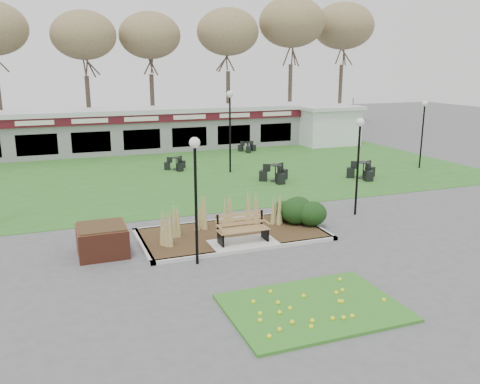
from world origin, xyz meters
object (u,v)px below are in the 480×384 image
object	(u,v)px
food_pavilion	(138,130)
lamp_post_near_left	(195,173)
patio_umbrella	(352,124)
bistro_set_d	(247,148)
lamp_post_far_right	(424,119)
bistro_set_b	(275,176)
park_bench	(242,228)
service_hut	(327,125)
lamp_post_mid_right	(230,114)
bistro_set_a	(176,166)
lamp_post_near_right	(359,145)
brick_planter	(102,240)
bistro_set_c	(363,173)

from	to	relation	value
food_pavilion	lamp_post_near_left	world-z (taller)	lamp_post_near_left
lamp_post_near_left	patio_umbrella	xyz separation A→B (m)	(17.44, 18.80, -1.37)
bistro_set_d	patio_umbrella	distance (m)	8.93
lamp_post_far_right	bistro_set_b	distance (m)	9.45
park_bench	patio_umbrella	distance (m)	23.65
park_bench	patio_umbrella	size ratio (longest dim) A/B	0.72
park_bench	bistro_set_b	distance (m)	9.39
service_hut	lamp_post_mid_right	world-z (taller)	lamp_post_mid_right
bistro_set_b	bistro_set_d	size ratio (longest dim) A/B	1.30
lamp_post_near_left	park_bench	bearing A→B (deg)	29.65
service_hut	bistro_set_a	xyz separation A→B (m)	(-12.62, -5.12, -1.20)
patio_umbrella	lamp_post_far_right	bearing A→B (deg)	-99.48
lamp_post_near_right	patio_umbrella	bearing A→B (deg)	57.76
service_hut	lamp_post_near_left	xyz separation A→B (m)	(-15.34, -18.80, 1.33)
park_bench	lamp_post_mid_right	world-z (taller)	lamp_post_mid_right
brick_planter	bistro_set_d	bearing A→B (deg)	54.99
lamp_post_mid_right	lamp_post_near_right	bearing A→B (deg)	-78.15
lamp_post_near_right	bistro_set_b	world-z (taller)	lamp_post_near_right
brick_planter	bistro_set_b	distance (m)	11.78
brick_planter	park_bench	bearing A→B (deg)	-9.69
park_bench	lamp_post_near_left	distance (m)	3.05
lamp_post_near_right	patio_umbrella	world-z (taller)	lamp_post_near_right
lamp_post_near_right	bistro_set_d	bearing A→B (deg)	84.83
bistro_set_c	bistro_set_d	world-z (taller)	bistro_set_c
service_hut	patio_umbrella	bearing A→B (deg)	0.00
food_pavilion	bistro_set_c	xyz separation A→B (m)	(9.42, -12.69, -1.17)
lamp_post_near_right	bistro_set_b	distance (m)	6.86
park_bench	patio_umbrella	xyz separation A→B (m)	(15.60, 17.75, 0.82)
park_bench	bistro_set_b	bearing A→B (deg)	58.66
brick_planter	lamp_post_near_left	size ratio (longest dim) A/B	0.39
service_hut	patio_umbrella	xyz separation A→B (m)	(2.10, 0.00, -0.04)
lamp_post_far_right	patio_umbrella	distance (m)	9.80
brick_planter	bistro_set_c	bearing A→B (deg)	24.40
park_bench	lamp_post_far_right	xyz separation A→B (m)	(14.00, 8.18, 2.20)
brick_planter	service_hut	size ratio (longest dim) A/B	0.34
food_pavilion	patio_umbrella	size ratio (longest dim) A/B	10.42
brick_planter	food_pavilion	distance (m)	19.49
food_pavilion	bistro_set_c	world-z (taller)	food_pavilion
bistro_set_b	bistro_set_c	distance (m)	4.65
lamp_post_near_right	lamp_post_far_right	bearing A→B (deg)	37.37
park_bench	lamp_post_mid_right	bearing A→B (deg)	72.29
food_pavilion	lamp_post_mid_right	distance (m)	9.62
service_hut	lamp_post_far_right	distance (m)	9.68
brick_planter	lamp_post_near_right	xyz separation A→B (m)	(9.84, 0.89, 2.31)
lamp_post_near_left	lamp_post_mid_right	xyz separation A→B (m)	(5.33, 11.97, 0.44)
lamp_post_near_left	lamp_post_far_right	distance (m)	18.33
brick_planter	bistro_set_d	xyz separation A→B (m)	(11.21, 16.00, -0.23)
park_bench	bistro_set_c	size ratio (longest dim) A/B	1.06
lamp_post_mid_right	bistro_set_d	bearing A→B (deg)	60.35
park_bench	lamp_post_near_left	xyz separation A→B (m)	(-1.84, -1.05, 2.20)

